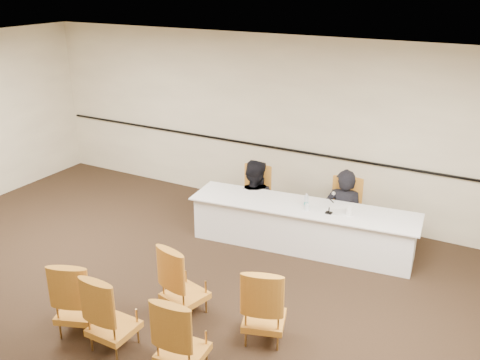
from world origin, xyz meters
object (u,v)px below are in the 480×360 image
at_px(panelist_second, 253,207).
at_px(aud_chair_front_right, 264,303).
at_px(panelist_second_chair, 253,196).
at_px(aud_chair_back_mid, 112,311).
at_px(aud_chair_back_right, 182,334).
at_px(water_bottle, 306,200).
at_px(drinking_glass, 307,207).
at_px(panelist_main, 343,219).
at_px(aud_chair_front_mid, 184,280).
at_px(microphone, 329,204).
at_px(panel_table, 302,226).
at_px(panelist_main_chair, 344,210).
at_px(coffee_cup, 349,211).
at_px(aud_chair_back_left, 78,295).

distance_m(panelist_second, aud_chair_front_right, 3.06).
distance_m(panelist_second_chair, aud_chair_back_mid, 3.59).
bearing_deg(aud_chair_back_right, panelist_second_chair, 101.50).
relative_size(water_bottle, aud_chair_back_right, 0.22).
bearing_deg(drinking_glass, panelist_second_chair, 155.64).
xyz_separation_m(panelist_main, aud_chair_front_mid, (-1.03, -2.85, 0.15)).
relative_size(panelist_main, aud_chair_front_mid, 1.74).
height_order(panelist_main, panelist_second_chair, panelist_main).
bearing_deg(microphone, panelist_second_chair, 162.70).
distance_m(microphone, aud_chair_front_right, 2.21).
distance_m(panel_table, panelist_second, 1.11).
bearing_deg(panelist_second, drinking_glass, 143.57).
height_order(water_bottle, aud_chair_back_mid, aud_chair_back_mid).
bearing_deg(aud_chair_back_mid, panel_table, 74.75).
xyz_separation_m(panelist_main_chair, panelist_second, (-1.49, -0.17, -0.19)).
bearing_deg(panelist_second_chair, aud_chair_back_right, -80.54).
distance_m(microphone, aud_chair_back_right, 3.13).
relative_size(panelist_main_chair, water_bottle, 4.57).
relative_size(drinking_glass, coffee_cup, 0.70).
bearing_deg(water_bottle, panelist_second, 159.20).
distance_m(aud_chair_front_mid, aud_chair_back_left, 1.23).
distance_m(panelist_main_chair, drinking_glass, 0.81).
bearing_deg(microphone, aud_chair_back_mid, -112.73).
height_order(microphone, aud_chair_back_right, microphone).
xyz_separation_m(panel_table, panelist_second_chair, (-1.04, 0.41, 0.13)).
xyz_separation_m(water_bottle, aud_chair_front_mid, (-0.64, -2.26, -0.31)).
xyz_separation_m(panelist_second_chair, drinking_glass, (1.15, -0.52, 0.26)).
height_order(coffee_cup, aud_chair_back_right, aud_chair_back_right).
xyz_separation_m(panelist_main_chair, drinking_glass, (-0.34, -0.69, 0.26)).
height_order(panelist_second, aud_chair_front_right, panelist_second).
bearing_deg(panel_table, microphone, -15.66).
bearing_deg(aud_chair_back_left, coffee_cup, 34.37).
bearing_deg(panel_table, drinking_glass, -52.54).
height_order(microphone, coffee_cup, microphone).
height_order(coffee_cup, aud_chair_front_right, aud_chair_front_right).
distance_m(microphone, aud_chair_back_left, 3.62).
distance_m(panelist_second_chair, aud_chair_front_mid, 2.72).
bearing_deg(aud_chair_front_mid, panelist_main, 83.89).
bearing_deg(aud_chair_front_right, water_bottle, 83.07).
height_order(drinking_glass, aud_chair_back_right, aud_chair_back_right).
distance_m(water_bottle, aud_chair_back_right, 3.15).
bearing_deg(panelist_second, panel_table, 146.59).
bearing_deg(microphone, aud_chair_back_left, -121.02).
distance_m(water_bottle, drinking_glass, 0.13).
xyz_separation_m(panelist_main_chair, aud_chair_front_right, (0.03, -2.82, 0.00)).
relative_size(water_bottle, aud_chair_back_left, 0.22).
bearing_deg(microphone, water_bottle, 171.65).
bearing_deg(microphone, panel_table, 171.55).
bearing_deg(panelist_main, water_bottle, 46.29).
bearing_deg(panelist_main_chair, aud_chair_back_left, -123.80).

